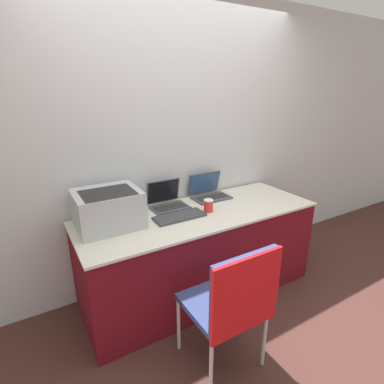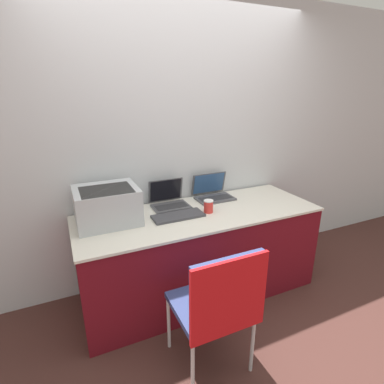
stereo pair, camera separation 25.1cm
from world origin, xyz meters
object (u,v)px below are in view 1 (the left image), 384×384
object	(u,v)px
printer	(108,207)
coffee_cup	(208,206)
external_keyboard	(180,216)
laptop_right	(209,192)
chair	(234,299)
laptop_left	(167,201)

from	to	relation	value
printer	coffee_cup	bearing A→B (deg)	-10.73
printer	external_keyboard	world-z (taller)	printer
printer	external_keyboard	xyz separation A→B (m)	(0.54, -0.14, -0.14)
laptop_right	external_keyboard	bearing A→B (deg)	-149.05
printer	chair	distance (m)	1.13
external_keyboard	chair	bearing A→B (deg)	-94.55
external_keyboard	laptop_right	bearing A→B (deg)	30.95
printer	laptop_right	xyz separation A→B (m)	(1.01, 0.14, -0.10)
printer	laptop_right	size ratio (longest dim) A/B	1.35
laptop_right	coffee_cup	xyz separation A→B (m)	(-0.20, -0.30, 0.00)
printer	chair	size ratio (longest dim) A/B	0.52
coffee_cup	chair	distance (m)	0.91
laptop_right	external_keyboard	world-z (taller)	laptop_right
printer	chair	world-z (taller)	printer
printer	laptop_left	size ratio (longest dim) A/B	1.48
laptop_left	laptop_right	xyz separation A→B (m)	(0.46, 0.02, -0.00)
laptop_left	laptop_right	distance (m)	0.46
laptop_left	laptop_right	world-z (taller)	laptop_left
printer	laptop_right	distance (m)	1.03
printer	chair	xyz separation A→B (m)	(0.47, -0.96, -0.37)
coffee_cup	chair	bearing A→B (deg)	-112.90
laptop_right	coffee_cup	distance (m)	0.36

